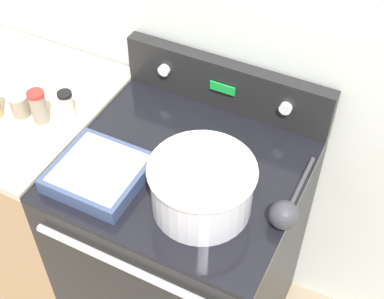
{
  "coord_description": "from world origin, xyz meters",
  "views": [
    {
      "loc": [
        0.53,
        -0.65,
        2.15
      ],
      "look_at": [
        0.02,
        0.35,
        1.0
      ],
      "focal_mm": 50.0,
      "sensor_mm": 36.0,
      "label": 1
    }
  ],
  "objects_px": {
    "ladle": "(285,213)",
    "spice_jar_black_cap": "(67,104)",
    "spice_jar_red_cap": "(39,107)",
    "mixing_bowl": "(202,185)",
    "casserole_dish": "(99,172)",
    "spice_jar_white_cap": "(19,104)"
  },
  "relations": [
    {
      "from": "spice_jar_black_cap",
      "to": "spice_jar_red_cap",
      "type": "bearing_deg",
      "value": -139.75
    },
    {
      "from": "ladle",
      "to": "spice_jar_black_cap",
      "type": "bearing_deg",
      "value": 174.2
    },
    {
      "from": "casserole_dish",
      "to": "mixing_bowl",
      "type": "bearing_deg",
      "value": 8.25
    },
    {
      "from": "spice_jar_red_cap",
      "to": "mixing_bowl",
      "type": "bearing_deg",
      "value": -6.89
    },
    {
      "from": "ladle",
      "to": "spice_jar_white_cap",
      "type": "relative_size",
      "value": 3.65
    },
    {
      "from": "mixing_bowl",
      "to": "spice_jar_black_cap",
      "type": "relative_size",
      "value": 3.01
    },
    {
      "from": "mixing_bowl",
      "to": "spice_jar_white_cap",
      "type": "bearing_deg",
      "value": 174.24
    },
    {
      "from": "spice_jar_black_cap",
      "to": "spice_jar_red_cap",
      "type": "relative_size",
      "value": 0.85
    },
    {
      "from": "casserole_dish",
      "to": "ladle",
      "type": "relative_size",
      "value": 0.83
    },
    {
      "from": "ladle",
      "to": "spice_jar_red_cap",
      "type": "xyz_separation_m",
      "value": [
        -0.86,
        0.02,
        0.03
      ]
    },
    {
      "from": "mixing_bowl",
      "to": "ladle",
      "type": "distance_m",
      "value": 0.24
    },
    {
      "from": "ladle",
      "to": "spice_jar_black_cap",
      "type": "distance_m",
      "value": 0.79
    },
    {
      "from": "spice_jar_red_cap",
      "to": "spice_jar_white_cap",
      "type": "relative_size",
      "value": 1.36
    },
    {
      "from": "spice_jar_black_cap",
      "to": "spice_jar_white_cap",
      "type": "xyz_separation_m",
      "value": [
        -0.15,
        -0.06,
        -0.01
      ]
    },
    {
      "from": "casserole_dish",
      "to": "spice_jar_black_cap",
      "type": "height_order",
      "value": "spice_jar_black_cap"
    },
    {
      "from": "mixing_bowl",
      "to": "casserole_dish",
      "type": "distance_m",
      "value": 0.33
    },
    {
      "from": "mixing_bowl",
      "to": "casserole_dish",
      "type": "bearing_deg",
      "value": -171.75
    },
    {
      "from": "casserole_dish",
      "to": "spice_jar_red_cap",
      "type": "xyz_separation_m",
      "value": [
        -0.31,
        0.12,
        0.04
      ]
    },
    {
      "from": "mixing_bowl",
      "to": "spice_jar_black_cap",
      "type": "distance_m",
      "value": 0.58
    },
    {
      "from": "casserole_dish",
      "to": "spice_jar_black_cap",
      "type": "relative_size",
      "value": 2.61
    },
    {
      "from": "ladle",
      "to": "spice_jar_red_cap",
      "type": "height_order",
      "value": "spice_jar_red_cap"
    },
    {
      "from": "ladle",
      "to": "spice_jar_white_cap",
      "type": "bearing_deg",
      "value": 178.86
    }
  ]
}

